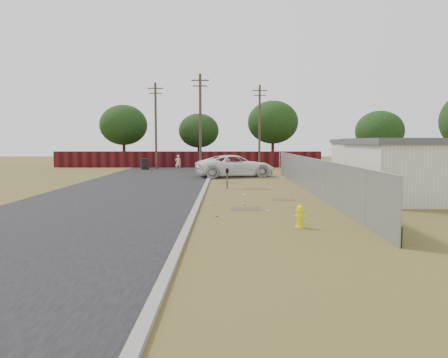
{
  "coord_description": "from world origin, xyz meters",
  "views": [
    {
      "loc": [
        -1.72,
        -23.86,
        2.96
      ],
      "look_at": [
        -1.79,
        -2.54,
        1.1
      ],
      "focal_mm": 35.0,
      "sensor_mm": 36.0,
      "label": 1
    }
  ],
  "objects_px": {
    "pickup_truck": "(236,166)",
    "trash_bin": "(144,164)",
    "fire_hydrant": "(300,217)",
    "mailbox": "(227,172)",
    "pedestrian": "(178,163)"
  },
  "relations": [
    {
      "from": "mailbox",
      "to": "pedestrian",
      "type": "height_order",
      "value": "pedestrian"
    },
    {
      "from": "pickup_truck",
      "to": "trash_bin",
      "type": "bearing_deg",
      "value": 30.37
    },
    {
      "from": "pickup_truck",
      "to": "trash_bin",
      "type": "relative_size",
      "value": 5.68
    },
    {
      "from": "pickup_truck",
      "to": "trash_bin",
      "type": "distance_m",
      "value": 13.05
    },
    {
      "from": "fire_hydrant",
      "to": "mailbox",
      "type": "xyz_separation_m",
      "value": [
        -2.44,
        12.37,
        0.62
      ]
    },
    {
      "from": "pedestrian",
      "to": "mailbox",
      "type": "bearing_deg",
      "value": 102.78
    },
    {
      "from": "pedestrian",
      "to": "trash_bin",
      "type": "height_order",
      "value": "pedestrian"
    },
    {
      "from": "pedestrian",
      "to": "trash_bin",
      "type": "xyz_separation_m",
      "value": [
        -3.73,
        2.21,
        -0.22
      ]
    },
    {
      "from": "pickup_truck",
      "to": "pedestrian",
      "type": "bearing_deg",
      "value": 23.45
    },
    {
      "from": "mailbox",
      "to": "pickup_truck",
      "type": "height_order",
      "value": "pickup_truck"
    },
    {
      "from": "fire_hydrant",
      "to": "pedestrian",
      "type": "xyz_separation_m",
      "value": [
        -7.22,
        28.16,
        0.42
      ]
    },
    {
      "from": "pickup_truck",
      "to": "pedestrian",
      "type": "xyz_separation_m",
      "value": [
        -5.5,
        7.01,
        -0.1
      ]
    },
    {
      "from": "mailbox",
      "to": "fire_hydrant",
      "type": "bearing_deg",
      "value": -78.85
    },
    {
      "from": "fire_hydrant",
      "to": "mailbox",
      "type": "bearing_deg",
      "value": 101.15
    },
    {
      "from": "pedestrian",
      "to": "fire_hydrant",
      "type": "bearing_deg",
      "value": 100.32
    }
  ]
}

